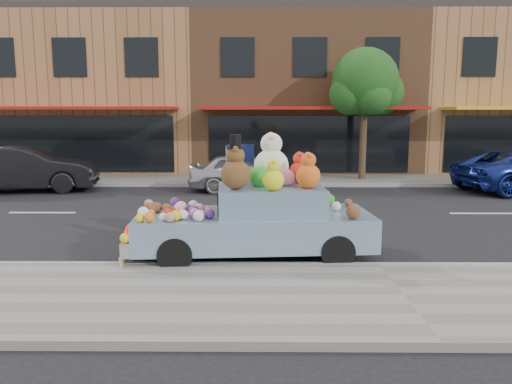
{
  "coord_description": "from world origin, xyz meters",
  "views": [
    {
      "loc": [
        -2.05,
        -13.29,
        2.66
      ],
      "look_at": [
        -2.13,
        -4.26,
        1.25
      ],
      "focal_mm": 35.0,
      "sensor_mm": 36.0,
      "label": 1
    }
  ],
  "objects_px": {
    "street_tree": "(365,87)",
    "art_car": "(255,215)",
    "car_dark": "(25,169)",
    "car_silver": "(246,172)"
  },
  "relations": [
    {
      "from": "street_tree",
      "to": "art_car",
      "type": "distance_m",
      "value": 11.9
    },
    {
      "from": "street_tree",
      "to": "car_dark",
      "type": "distance_m",
      "value": 12.87
    },
    {
      "from": "street_tree",
      "to": "art_car",
      "type": "height_order",
      "value": "street_tree"
    },
    {
      "from": "street_tree",
      "to": "car_silver",
      "type": "distance_m",
      "value": 6.08
    },
    {
      "from": "street_tree",
      "to": "car_dark",
      "type": "relative_size",
      "value": 1.09
    },
    {
      "from": "street_tree",
      "to": "art_car",
      "type": "bearing_deg",
      "value": -111.15
    },
    {
      "from": "car_dark",
      "to": "art_car",
      "type": "bearing_deg",
      "value": -145.42
    },
    {
      "from": "car_silver",
      "to": "art_car",
      "type": "distance_m",
      "value": 8.18
    },
    {
      "from": "car_silver",
      "to": "car_dark",
      "type": "bearing_deg",
      "value": 90.56
    },
    {
      "from": "street_tree",
      "to": "car_silver",
      "type": "relative_size",
      "value": 1.33
    }
  ]
}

